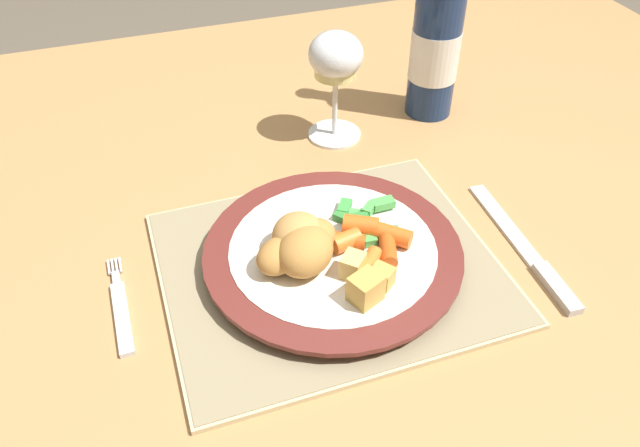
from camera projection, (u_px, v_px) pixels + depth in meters
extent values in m
cube|color=#AD7F4C|center=(312.00, 202.00, 0.78)|extent=(1.52, 1.05, 0.04)
cube|color=#AD7F4C|center=(523.00, 146.00, 1.53)|extent=(0.06, 0.06, 0.70)
cube|color=#CCB789|center=(329.00, 267.00, 0.67)|extent=(0.35, 0.29, 0.01)
cube|color=gray|center=(329.00, 265.00, 0.66)|extent=(0.34, 0.29, 0.00)
cylinder|color=white|center=(333.00, 257.00, 0.66)|extent=(0.22, 0.22, 0.01)
cylinder|color=maroon|center=(333.00, 250.00, 0.66)|extent=(0.27, 0.27, 0.01)
cylinder|color=white|center=(333.00, 248.00, 0.66)|extent=(0.22, 0.22, 0.00)
ellipsoid|color=#B77F3D|center=(305.00, 251.00, 0.62)|extent=(0.08, 0.08, 0.04)
ellipsoid|color=#B77F3D|center=(279.00, 255.00, 0.62)|extent=(0.07, 0.06, 0.03)
ellipsoid|color=#B77F3D|center=(311.00, 239.00, 0.64)|extent=(0.07, 0.07, 0.04)
ellipsoid|color=tan|center=(299.00, 236.00, 0.64)|extent=(0.07, 0.07, 0.04)
cube|color=green|center=(389.00, 232.00, 0.67)|extent=(0.02, 0.02, 0.01)
cube|color=#4CA84C|center=(369.00, 209.00, 0.69)|extent=(0.02, 0.02, 0.01)
cube|color=#338438|center=(358.00, 220.00, 0.68)|extent=(0.03, 0.02, 0.01)
cube|color=#4CA84C|center=(368.00, 236.00, 0.66)|extent=(0.02, 0.03, 0.01)
cube|color=#338438|center=(346.00, 218.00, 0.68)|extent=(0.03, 0.03, 0.01)
cube|color=#4CA84C|center=(383.00, 203.00, 0.70)|extent=(0.03, 0.01, 0.01)
cube|color=green|center=(345.00, 207.00, 0.70)|extent=(0.02, 0.03, 0.01)
cube|color=#4CA84C|center=(353.00, 217.00, 0.68)|extent=(0.02, 0.02, 0.01)
cube|color=#338438|center=(342.00, 241.00, 0.66)|extent=(0.02, 0.02, 0.01)
cube|color=#338438|center=(359.00, 221.00, 0.68)|extent=(0.02, 0.03, 0.01)
cylinder|color=orange|center=(361.00, 226.00, 0.66)|extent=(0.04, 0.04, 0.02)
cylinder|color=#CC5119|center=(345.00, 240.00, 0.65)|extent=(0.04, 0.04, 0.02)
cylinder|color=#CC5119|center=(388.00, 249.00, 0.64)|extent=(0.03, 0.05, 0.02)
cylinder|color=orange|center=(346.00, 241.00, 0.65)|extent=(0.03, 0.03, 0.02)
cylinder|color=orange|center=(392.00, 235.00, 0.66)|extent=(0.04, 0.04, 0.02)
cylinder|color=orange|center=(363.00, 267.00, 0.62)|extent=(0.04, 0.04, 0.02)
cube|color=silver|center=(122.00, 318.00, 0.61)|extent=(0.01, 0.10, 0.01)
cube|color=silver|center=(117.00, 279.00, 0.65)|extent=(0.01, 0.02, 0.01)
cube|color=silver|center=(120.00, 265.00, 0.67)|extent=(0.00, 0.02, 0.00)
cube|color=silver|center=(117.00, 266.00, 0.67)|extent=(0.00, 0.02, 0.00)
cube|color=silver|center=(113.00, 266.00, 0.67)|extent=(0.00, 0.02, 0.00)
cube|color=silver|center=(109.00, 267.00, 0.67)|extent=(0.00, 0.02, 0.00)
cube|color=silver|center=(505.00, 224.00, 0.72)|extent=(0.03, 0.15, 0.00)
cube|color=#B2B2B7|center=(557.00, 288.00, 0.64)|extent=(0.02, 0.07, 0.01)
cylinder|color=silver|center=(334.00, 134.00, 0.86)|extent=(0.07, 0.07, 0.00)
cylinder|color=silver|center=(335.00, 105.00, 0.83)|extent=(0.01, 0.01, 0.09)
ellipsoid|color=silver|center=(336.00, 54.00, 0.79)|extent=(0.07, 0.07, 0.06)
cylinder|color=#E0D684|center=(336.00, 68.00, 0.80)|extent=(0.06, 0.06, 0.02)
cylinder|color=navy|center=(435.00, 47.00, 0.85)|extent=(0.07, 0.07, 0.20)
cylinder|color=white|center=(434.00, 54.00, 0.86)|extent=(0.07, 0.07, 0.07)
cube|color=gold|center=(366.00, 289.00, 0.59)|extent=(0.04, 0.03, 0.03)
cube|color=#E5BC66|center=(353.00, 265.00, 0.62)|extent=(0.03, 0.03, 0.02)
cube|color=gold|center=(382.00, 277.00, 0.61)|extent=(0.03, 0.03, 0.02)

